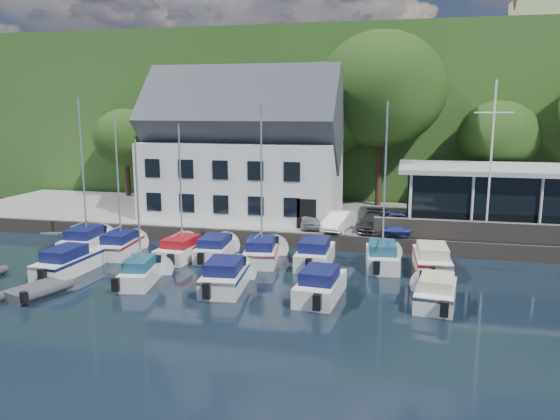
% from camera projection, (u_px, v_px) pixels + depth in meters
% --- Properties ---
extents(ground, '(180.00, 180.00, 0.00)m').
position_uv_depth(ground, '(290.00, 311.00, 24.45)').
color(ground, black).
rests_on(ground, ground).
extents(quay, '(60.00, 13.00, 1.00)m').
position_uv_depth(quay, '(338.00, 222.00, 41.13)').
color(quay, gray).
rests_on(quay, ground).
extents(quay_face, '(60.00, 0.30, 1.00)m').
position_uv_depth(quay_face, '(325.00, 242.00, 34.90)').
color(quay_face, '#594F47').
rests_on(quay_face, ground).
extents(hillside, '(160.00, 75.00, 16.00)m').
position_uv_depth(hillside, '(374.00, 114.00, 82.37)').
color(hillside, '#2E5B22').
rests_on(hillside, ground).
extents(field_patch, '(50.00, 30.00, 0.30)m').
position_uv_depth(field_patch, '(429.00, 62.00, 86.78)').
color(field_patch, olive).
rests_on(field_patch, hillside).
extents(farmhouse, '(10.40, 7.00, 8.20)m').
position_uv_depth(farmhouse, '(557.00, 14.00, 65.75)').
color(farmhouse, beige).
rests_on(farmhouse, hillside).
extents(harbor_building, '(14.40, 8.20, 8.70)m').
position_uv_depth(harbor_building, '(244.00, 157.00, 40.80)').
color(harbor_building, white).
rests_on(harbor_building, quay).
extents(club_pavilion, '(13.20, 7.20, 4.10)m').
position_uv_depth(club_pavilion, '(498.00, 197.00, 36.82)').
color(club_pavilion, black).
rests_on(club_pavilion, quay).
extents(seawall, '(18.00, 0.50, 1.20)m').
position_uv_depth(seawall, '(526.00, 234.00, 32.46)').
color(seawall, '#594F47').
rests_on(seawall, quay).
extents(gangway, '(1.20, 6.00, 1.40)m').
position_uv_depth(gangway, '(78.00, 243.00, 36.68)').
color(gangway, silver).
rests_on(gangway, ground).
extents(car_silver, '(2.07, 3.56, 1.14)m').
position_uv_depth(car_silver, '(310.00, 219.00, 36.92)').
color(car_silver, '#AAAAAF').
rests_on(car_silver, quay).
extents(car_white, '(2.15, 4.01, 1.26)m').
position_uv_depth(car_white, '(340.00, 220.00, 36.13)').
color(car_white, white).
rests_on(car_white, quay).
extents(car_dgrey, '(1.97, 4.05, 1.14)m').
position_uv_depth(car_dgrey, '(372.00, 222.00, 35.95)').
color(car_dgrey, '#29292D').
rests_on(car_dgrey, quay).
extents(car_blue, '(1.56, 3.78, 1.28)m').
position_uv_depth(car_blue, '(397.00, 222.00, 35.46)').
color(car_blue, navy).
rests_on(car_blue, quay).
extents(flagpole, '(2.31, 0.20, 9.60)m').
position_uv_depth(flagpole, '(491.00, 161.00, 33.10)').
color(flagpole, white).
rests_on(flagpole, quay).
extents(tree_0, '(5.78, 5.78, 7.90)m').
position_uv_depth(tree_0, '(126.00, 153.00, 49.59)').
color(tree_0, black).
rests_on(tree_0, quay).
extents(tree_1, '(7.39, 7.39, 10.10)m').
position_uv_depth(tree_1, '(189.00, 142.00, 46.66)').
color(tree_1, black).
rests_on(tree_1, quay).
extents(tree_2, '(8.54, 8.54, 11.67)m').
position_uv_depth(tree_2, '(323.00, 134.00, 45.16)').
color(tree_2, black).
rests_on(tree_2, quay).
extents(tree_3, '(10.27, 10.27, 14.04)m').
position_uv_depth(tree_3, '(380.00, 120.00, 44.08)').
color(tree_3, black).
rests_on(tree_3, quay).
extents(tree_4, '(6.23, 6.23, 8.52)m').
position_uv_depth(tree_4, '(497.00, 156.00, 42.51)').
color(tree_4, black).
rests_on(tree_4, quay).
extents(boat_r1_0, '(2.43, 6.30, 9.24)m').
position_uv_depth(boat_r1_0, '(83.00, 178.00, 34.10)').
color(boat_r1_0, silver).
rests_on(boat_r1_0, ground).
extents(boat_r1_1, '(2.29, 6.03, 8.67)m').
position_uv_depth(boat_r1_1, '(118.00, 185.00, 33.25)').
color(boat_r1_1, silver).
rests_on(boat_r1_1, ground).
extents(boat_r1_2, '(2.58, 6.13, 8.21)m').
position_uv_depth(boat_r1_2, '(181.00, 191.00, 32.39)').
color(boat_r1_2, silver).
rests_on(boat_r1_2, ground).
extents(boat_r1_3, '(2.28, 5.88, 1.36)m').
position_uv_depth(boat_r1_3, '(216.00, 246.00, 33.13)').
color(boat_r1_3, silver).
rests_on(boat_r1_3, ground).
extents(boat_r1_4, '(2.75, 5.93, 8.90)m').
position_uv_depth(boat_r1_4, '(261.00, 187.00, 31.48)').
color(boat_r1_4, silver).
rests_on(boat_r1_4, ground).
extents(boat_r1_5, '(2.04, 5.67, 1.55)m').
position_uv_depth(boat_r1_5, '(315.00, 252.00, 31.53)').
color(boat_r1_5, silver).
rests_on(boat_r1_5, ground).
extents(boat_r1_6, '(2.43, 5.76, 9.07)m').
position_uv_depth(boat_r1_6, '(385.00, 189.00, 30.38)').
color(boat_r1_6, silver).
rests_on(boat_r1_6, ground).
extents(boat_r1_7, '(2.33, 6.36, 1.54)m').
position_uv_depth(boat_r1_7, '(432.00, 257.00, 30.35)').
color(boat_r1_7, silver).
rests_on(boat_r1_7, ground).
extents(boat_r2_0, '(2.20, 6.41, 1.54)m').
position_uv_depth(boat_r2_0, '(68.00, 260.00, 29.88)').
color(boat_r2_0, silver).
rests_on(boat_r2_0, ground).
extents(boat_r2_1, '(2.44, 5.54, 8.35)m').
position_uv_depth(boat_r2_1, '(138.00, 204.00, 27.67)').
color(boat_r2_1, silver).
rests_on(boat_r2_1, ground).
extents(boat_r2_2, '(2.56, 5.96, 1.55)m').
position_uv_depth(boat_r2_2, '(226.00, 273.00, 27.40)').
color(boat_r2_2, silver).
rests_on(boat_r2_2, ground).
extents(boat_r2_3, '(2.46, 5.84, 1.51)m').
position_uv_depth(boat_r2_3, '(320.00, 283.00, 26.05)').
color(boat_r2_3, silver).
rests_on(boat_r2_3, ground).
extents(boat_r2_4, '(2.52, 5.54, 1.39)m').
position_uv_depth(boat_r2_4, '(436.00, 289.00, 25.24)').
color(boat_r2_4, silver).
rests_on(boat_r2_4, ground).
extents(dinghy_1, '(2.66, 3.42, 0.70)m').
position_uv_depth(dinghy_1, '(35.00, 289.00, 26.33)').
color(dinghy_1, '#39393E').
rests_on(dinghy_1, ground).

